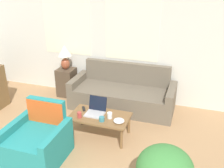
% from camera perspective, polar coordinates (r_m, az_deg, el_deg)
% --- Properties ---
extents(wall_back, '(6.77, 0.06, 2.60)m').
position_cam_1_polar(wall_back, '(5.59, -2.10, 9.97)').
color(wall_back, silver).
rests_on(wall_back, ground_plane).
extents(couch, '(2.08, 0.83, 0.87)m').
position_cam_1_polar(couch, '(5.38, 2.41, -2.36)').
color(couch, '#665B4C').
rests_on(couch, ground_plane).
extents(armchair, '(0.81, 0.82, 0.83)m').
position_cam_1_polar(armchair, '(4.14, -15.74, -12.01)').
color(armchair, teal).
rests_on(armchair, ground_plane).
extents(side_table, '(0.37, 0.37, 0.63)m').
position_cam_1_polar(side_table, '(5.95, -9.83, 0.41)').
color(side_table, '#4C3D2D').
rests_on(side_table, ground_plane).
extents(table_lamp, '(0.30, 0.30, 0.53)m').
position_cam_1_polar(table_lamp, '(5.74, -10.26, 6.32)').
color(table_lamp, brown).
rests_on(table_lamp, side_table).
extents(coffee_table, '(0.99, 0.56, 0.39)m').
position_cam_1_polar(coffee_table, '(4.42, -2.67, -7.40)').
color(coffee_table, brown).
rests_on(coffee_table, ground_plane).
extents(laptop, '(0.31, 0.32, 0.26)m').
position_cam_1_polar(laptop, '(4.45, -3.52, -5.67)').
color(laptop, '#B7B7BC').
rests_on(laptop, coffee_table).
extents(cup_navy, '(0.09, 0.09, 0.08)m').
position_cam_1_polar(cup_navy, '(4.23, -2.24, -7.63)').
color(cup_navy, teal).
rests_on(cup_navy, coffee_table).
extents(cup_yellow, '(0.07, 0.07, 0.10)m').
position_cam_1_polar(cup_yellow, '(4.35, -7.11, -6.69)').
color(cup_yellow, '#B23D38').
rests_on(cup_yellow, coffee_table).
extents(cup_white, '(0.08, 0.08, 0.10)m').
position_cam_1_polar(cup_white, '(4.31, -0.50, -6.85)').
color(cup_white, white).
rests_on(cup_white, coffee_table).
extents(snack_bowl, '(0.17, 0.17, 0.06)m').
position_cam_1_polar(snack_bowl, '(4.21, 1.51, -7.99)').
color(snack_bowl, white).
rests_on(snack_bowl, coffee_table).
extents(tv_remote, '(0.12, 0.15, 0.02)m').
position_cam_1_polar(tv_remote, '(4.61, -6.18, -5.36)').
color(tv_remote, black).
rests_on(tv_remote, coffee_table).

